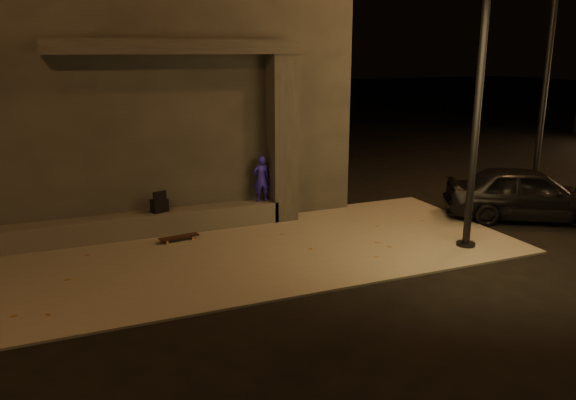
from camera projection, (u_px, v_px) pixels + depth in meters
name	position (u px, v px, depth m)	size (l,w,h in m)	color
ground	(272.00, 297.00, 8.74)	(120.00, 120.00, 0.00)	black
sidewalk	(234.00, 254.00, 10.52)	(11.00, 4.40, 0.04)	slate
building	(135.00, 98.00, 13.48)	(9.00, 5.10, 5.22)	#32302D
ledge	(137.00, 225.00, 11.45)	(6.00, 0.55, 0.45)	#56534E
column	(282.00, 139.00, 12.24)	(0.55, 0.55, 3.60)	#32302D
canopy	(177.00, 47.00, 10.96)	(5.00, 0.70, 0.28)	#32302D
skateboarder	(261.00, 179.00, 12.27)	(0.37, 0.24, 1.02)	#271DBD
backpack	(159.00, 205.00, 11.53)	(0.37, 0.30, 0.46)	black
skateboard	(179.00, 237.00, 11.18)	(0.82, 0.30, 0.09)	black
street_lamp_0	(486.00, 12.00, 9.80)	(0.36, 0.36, 7.74)	black
street_lamp_2	(550.00, 44.00, 13.53)	(0.36, 0.36, 6.78)	black
car_a	(527.00, 193.00, 12.59)	(1.43, 3.57, 1.22)	black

